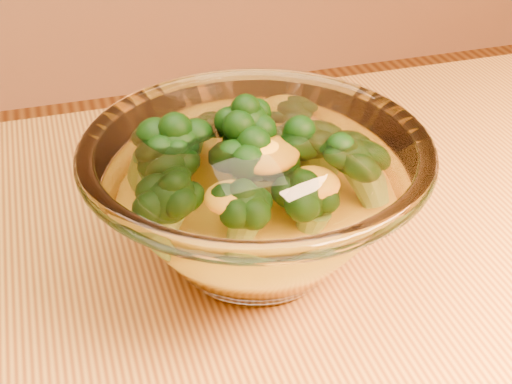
# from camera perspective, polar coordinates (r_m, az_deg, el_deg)

# --- Properties ---
(glass_bowl) EXTENTS (0.23, 0.23, 0.10)m
(glass_bowl) POSITION_cam_1_polar(r_m,az_deg,el_deg) (0.48, -0.00, -0.50)
(glass_bowl) COLOR white
(glass_bowl) RESTS_ON table
(cheese_sauce) EXTENTS (0.13, 0.13, 0.04)m
(cheese_sauce) POSITION_cam_1_polar(r_m,az_deg,el_deg) (0.50, 0.00, -2.58)
(cheese_sauce) COLOR orange
(cheese_sauce) RESTS_ON glass_bowl
(broccoli_heap) EXTENTS (0.16, 0.14, 0.08)m
(broccoli_heap) POSITION_cam_1_polar(r_m,az_deg,el_deg) (0.48, -0.76, 2.07)
(broccoli_heap) COLOR black
(broccoli_heap) RESTS_ON cheese_sauce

